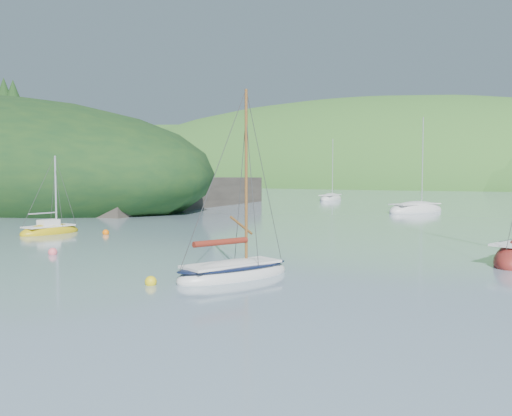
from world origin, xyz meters
The scene contains 6 objects.
ground centered at (0.00, 0.00, 0.00)m, with size 700.00×700.00×0.00m, color gray.
daysailer_white centered at (4.74, 0.56, 0.20)m, with size 3.43×5.57×8.05m.
sailboat_yellow centered at (-15.35, 7.00, 0.16)m, with size 1.98×4.50×5.87m.
distant_sloop_a centered at (-0.97, 41.79, 0.19)m, with size 5.43×8.11×10.94m.
distant_sloop_c centered at (-19.99, 60.56, 0.18)m, with size 3.50×7.42×10.19m.
mooring_buoys centered at (-1.72, 3.71, 0.12)m, with size 26.76×13.39×0.46m.
Camera 1 is at (17.82, -17.77, 4.18)m, focal length 40.00 mm.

